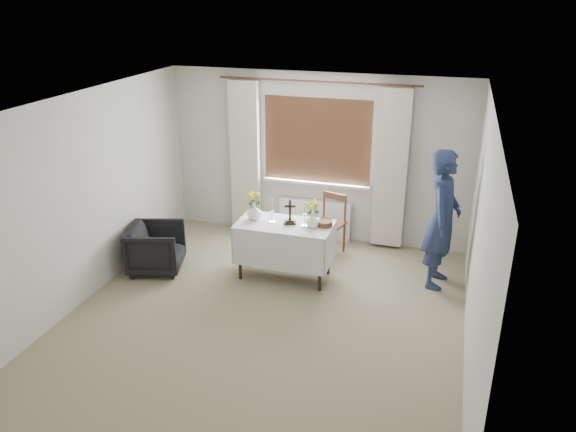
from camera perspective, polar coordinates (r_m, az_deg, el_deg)
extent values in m
plane|color=#9C906B|center=(6.65, -2.55, -10.46)|extent=(5.00, 5.00, 0.00)
cube|color=silver|center=(7.39, -0.34, -3.52)|extent=(1.24, 0.64, 0.76)
imported|color=black|center=(7.80, -13.25, -3.19)|extent=(0.87, 0.86, 0.64)
imported|color=navy|center=(7.27, 15.39, -0.32)|extent=(0.50, 0.70, 1.80)
cube|color=white|center=(8.58, 2.73, -0.35)|extent=(1.10, 0.10, 0.60)
imported|color=white|center=(7.35, -3.43, 0.43)|extent=(0.20, 0.20, 0.21)
imported|color=white|center=(7.11, 2.51, -0.44)|extent=(0.19, 0.19, 0.18)
cylinder|color=brown|center=(7.16, 3.77, -0.75)|extent=(0.25, 0.25, 0.07)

